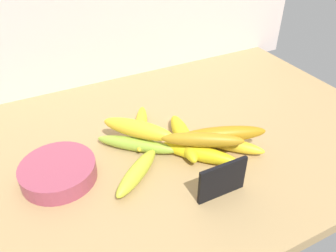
{
  "coord_description": "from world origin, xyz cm",
  "views": [
    {
      "loc": [
        -35.79,
        -60.04,
        55.45
      ],
      "look_at": [
        -5.53,
        -0.75,
        8.0
      ],
      "focal_mm": 35.89,
      "sensor_mm": 36.0,
      "label": 1
    }
  ],
  "objects_px": {
    "banana_3": "(199,153)",
    "banana_7": "(138,129)",
    "banana_8": "(223,134)",
    "banana_1": "(137,172)",
    "banana_4": "(223,142)",
    "banana_6": "(203,140)",
    "banana_0": "(136,144)",
    "chalkboard_sign": "(222,181)",
    "fruit_bowl": "(58,172)",
    "banana_5": "(141,127)",
    "banana_2": "(183,137)"
  },
  "relations": [
    {
      "from": "banana_1",
      "to": "banana_7",
      "type": "xyz_separation_m",
      "value": [
        0.05,
        0.1,
        0.04
      ]
    },
    {
      "from": "fruit_bowl",
      "to": "banana_5",
      "type": "bearing_deg",
      "value": 18.15
    },
    {
      "from": "chalkboard_sign",
      "to": "banana_5",
      "type": "bearing_deg",
      "value": 102.47
    },
    {
      "from": "fruit_bowl",
      "to": "banana_2",
      "type": "relative_size",
      "value": 0.86
    },
    {
      "from": "chalkboard_sign",
      "to": "banana_3",
      "type": "distance_m",
      "value": 0.12
    },
    {
      "from": "chalkboard_sign",
      "to": "banana_4",
      "type": "distance_m",
      "value": 0.16
    },
    {
      "from": "banana_5",
      "to": "banana_7",
      "type": "relative_size",
      "value": 1.06
    },
    {
      "from": "banana_5",
      "to": "banana_0",
      "type": "bearing_deg",
      "value": -122.48
    },
    {
      "from": "banana_4",
      "to": "banana_1",
      "type": "bearing_deg",
      "value": -179.14
    },
    {
      "from": "fruit_bowl",
      "to": "banana_3",
      "type": "bearing_deg",
      "value": -15.39
    },
    {
      "from": "chalkboard_sign",
      "to": "banana_2",
      "type": "height_order",
      "value": "chalkboard_sign"
    },
    {
      "from": "banana_1",
      "to": "banana_0",
      "type": "bearing_deg",
      "value": 68.15
    },
    {
      "from": "banana_2",
      "to": "banana_1",
      "type": "bearing_deg",
      "value": -158.14
    },
    {
      "from": "banana_5",
      "to": "banana_8",
      "type": "bearing_deg",
      "value": -48.71
    },
    {
      "from": "fruit_bowl",
      "to": "banana_4",
      "type": "height_order",
      "value": "fruit_bowl"
    },
    {
      "from": "banana_8",
      "to": "banana_2",
      "type": "bearing_deg",
      "value": 134.71
    },
    {
      "from": "banana_6",
      "to": "banana_7",
      "type": "xyz_separation_m",
      "value": [
        -0.12,
        0.11,
        0.0
      ]
    },
    {
      "from": "banana_0",
      "to": "banana_8",
      "type": "distance_m",
      "value": 0.21
    },
    {
      "from": "banana_6",
      "to": "banana_0",
      "type": "bearing_deg",
      "value": 141.8
    },
    {
      "from": "chalkboard_sign",
      "to": "fruit_bowl",
      "type": "distance_m",
      "value": 0.35
    },
    {
      "from": "banana_3",
      "to": "banana_7",
      "type": "bearing_deg",
      "value": 135.04
    },
    {
      "from": "banana_3",
      "to": "banana_7",
      "type": "xyz_separation_m",
      "value": [
        -0.11,
        0.11,
        0.04
      ]
    },
    {
      "from": "fruit_bowl",
      "to": "banana_5",
      "type": "xyz_separation_m",
      "value": [
        0.23,
        0.07,
        -0.0
      ]
    },
    {
      "from": "banana_3",
      "to": "banana_6",
      "type": "relative_size",
      "value": 0.97
    },
    {
      "from": "banana_1",
      "to": "banana_7",
      "type": "bearing_deg",
      "value": 65.15
    },
    {
      "from": "chalkboard_sign",
      "to": "banana_6",
      "type": "height_order",
      "value": "chalkboard_sign"
    },
    {
      "from": "chalkboard_sign",
      "to": "banana_1",
      "type": "xyz_separation_m",
      "value": [
        -0.14,
        0.12,
        -0.02
      ]
    },
    {
      "from": "banana_3",
      "to": "banana_2",
      "type": "bearing_deg",
      "value": 93.35
    },
    {
      "from": "fruit_bowl",
      "to": "banana_6",
      "type": "distance_m",
      "value": 0.33
    },
    {
      "from": "banana_2",
      "to": "banana_6",
      "type": "height_order",
      "value": "banana_6"
    },
    {
      "from": "fruit_bowl",
      "to": "banana_3",
      "type": "xyz_separation_m",
      "value": [
        0.31,
        -0.08,
        -0.0
      ]
    },
    {
      "from": "banana_1",
      "to": "fruit_bowl",
      "type": "bearing_deg",
      "value": 152.89
    },
    {
      "from": "chalkboard_sign",
      "to": "banana_0",
      "type": "height_order",
      "value": "chalkboard_sign"
    },
    {
      "from": "banana_7",
      "to": "banana_2",
      "type": "bearing_deg",
      "value": -21.54
    },
    {
      "from": "chalkboard_sign",
      "to": "banana_6",
      "type": "distance_m",
      "value": 0.12
    },
    {
      "from": "banana_2",
      "to": "banana_0",
      "type": "bearing_deg",
      "value": 163.52
    },
    {
      "from": "banana_0",
      "to": "banana_7",
      "type": "height_order",
      "value": "banana_7"
    },
    {
      "from": "banana_8",
      "to": "chalkboard_sign",
      "type": "bearing_deg",
      "value": -124.81
    },
    {
      "from": "banana_3",
      "to": "banana_1",
      "type": "bearing_deg",
      "value": 177.74
    },
    {
      "from": "banana_4",
      "to": "banana_8",
      "type": "relative_size",
      "value": 0.98
    },
    {
      "from": "banana_0",
      "to": "banana_3",
      "type": "xyz_separation_m",
      "value": [
        0.12,
        -0.1,
        0.0
      ]
    },
    {
      "from": "banana_1",
      "to": "banana_6",
      "type": "distance_m",
      "value": 0.17
    },
    {
      "from": "banana_7",
      "to": "banana_0",
      "type": "bearing_deg",
      "value": -141.16
    },
    {
      "from": "fruit_bowl",
      "to": "banana_5",
      "type": "relative_size",
      "value": 0.85
    },
    {
      "from": "fruit_bowl",
      "to": "banana_0",
      "type": "xyz_separation_m",
      "value": [
        0.19,
        0.01,
        -0.0
      ]
    },
    {
      "from": "fruit_bowl",
      "to": "banana_8",
      "type": "distance_m",
      "value": 0.38
    },
    {
      "from": "banana_4",
      "to": "banana_6",
      "type": "height_order",
      "value": "banana_6"
    },
    {
      "from": "banana_1",
      "to": "banana_4",
      "type": "height_order",
      "value": "banana_1"
    },
    {
      "from": "banana_8",
      "to": "banana_1",
      "type": "bearing_deg",
      "value": 177.93
    },
    {
      "from": "banana_5",
      "to": "banana_6",
      "type": "height_order",
      "value": "banana_6"
    }
  ]
}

